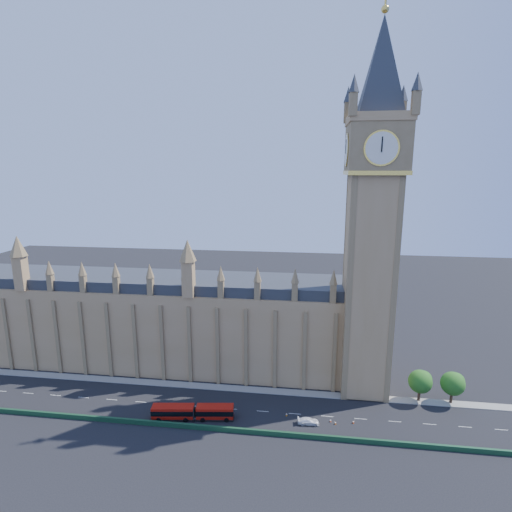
# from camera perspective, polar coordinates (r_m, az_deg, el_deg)

# --- Properties ---
(ground) EXTENTS (400.00, 400.00, 0.00)m
(ground) POSITION_cam_1_polar(r_m,az_deg,el_deg) (109.01, -5.76, -20.75)
(ground) COLOR black
(ground) RESTS_ON ground
(palace_westminster) EXTENTS (120.00, 20.00, 28.00)m
(palace_westminster) POSITION_cam_1_polar(r_m,az_deg,el_deg) (128.68, -14.65, -8.85)
(palace_westminster) COLOR #A4804F
(palace_westminster) RESTS_ON ground
(elizabeth_tower) EXTENTS (20.59, 20.59, 105.00)m
(elizabeth_tower) POSITION_cam_1_polar(r_m,az_deg,el_deg) (104.27, 16.52, 9.16)
(elizabeth_tower) COLOR #A4804F
(elizabeth_tower) RESTS_ON ground
(bridge_parapet) EXTENTS (160.00, 0.60, 1.20)m
(bridge_parapet) POSITION_cam_1_polar(r_m,az_deg,el_deg) (101.45, -7.02, -23.17)
(bridge_parapet) COLOR #1E4C2D
(bridge_parapet) RESTS_ON ground
(kerb_north) EXTENTS (160.00, 3.00, 0.16)m
(kerb_north) POSITION_cam_1_polar(r_m,az_deg,el_deg) (116.85, -4.65, -18.24)
(kerb_north) COLOR gray
(kerb_north) RESTS_ON ground
(tree_east_near) EXTENTS (6.00, 6.00, 8.50)m
(tree_east_near) POSITION_cam_1_polar(r_m,az_deg,el_deg) (116.52, 22.52, -16.16)
(tree_east_near) COLOR #382619
(tree_east_near) RESTS_ON ground
(tree_east_far) EXTENTS (6.00, 6.00, 8.50)m
(tree_east_far) POSITION_cam_1_polar(r_m,az_deg,el_deg) (118.85, 26.39, -15.94)
(tree_east_far) COLOR #382619
(tree_east_far) RESTS_ON ground
(red_bus) EXTENTS (19.98, 5.33, 3.36)m
(red_bus) POSITION_cam_1_polar(r_m,az_deg,el_deg) (104.90, -9.01, -21.15)
(red_bus) COLOR #AD140B
(red_bus) RESTS_ON ground
(car_grey) EXTENTS (5.00, 2.54, 1.63)m
(car_grey) POSITION_cam_1_polar(r_m,az_deg,el_deg) (104.72, -7.62, -21.79)
(car_grey) COLOR #383A3F
(car_grey) RESTS_ON ground
(car_silver) EXTENTS (4.07, 1.52, 1.33)m
(car_silver) POSITION_cam_1_polar(r_m,az_deg,el_deg) (106.02, -4.40, -21.34)
(car_silver) COLOR #ABADB2
(car_silver) RESTS_ON ground
(car_white) EXTENTS (5.24, 2.51, 1.47)m
(car_white) POSITION_cam_1_polar(r_m,az_deg,el_deg) (103.35, 7.48, -22.35)
(car_white) COLOR white
(car_white) RESTS_ON ground
(cone_a) EXTENTS (0.47, 0.47, 0.68)m
(cone_a) POSITION_cam_1_polar(r_m,az_deg,el_deg) (104.46, 11.27, -22.35)
(cone_a) COLOR black
(cone_a) RESTS_ON ground
(cone_b) EXTENTS (0.51, 0.51, 0.62)m
(cone_b) POSITION_cam_1_polar(r_m,az_deg,el_deg) (105.04, 10.61, -22.12)
(cone_b) COLOR black
(cone_b) RESTS_ON ground
(cone_c) EXTENTS (0.48, 0.48, 0.68)m
(cone_c) POSITION_cam_1_polar(r_m,az_deg,el_deg) (105.61, 13.72, -22.05)
(cone_c) COLOR black
(cone_c) RESTS_ON ground
(cone_d) EXTENTS (0.47, 0.47, 0.72)m
(cone_d) POSITION_cam_1_polar(r_m,az_deg,el_deg) (105.72, 4.39, -21.65)
(cone_d) COLOR black
(cone_d) RESTS_ON ground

